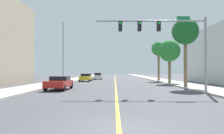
{
  "coord_description": "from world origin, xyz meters",
  "views": [
    {
      "loc": [
        -0.13,
        -6.44,
        1.8
      ],
      "look_at": [
        -0.44,
        19.81,
        2.34
      ],
      "focal_mm": 34.79,
      "sensor_mm": 36.0,
      "label": 1
    }
  ],
  "objects_px": {
    "car_red": "(60,83)",
    "car_white": "(98,76)",
    "palm_mid": "(169,51)",
    "palm_near": "(185,32)",
    "palm_far": "(159,49)",
    "traffic_signal_mast": "(168,35)",
    "car_yellow": "(86,77)",
    "street_lamp": "(63,50)"
  },
  "relations": [
    {
      "from": "street_lamp",
      "to": "car_yellow",
      "type": "distance_m",
      "value": 9.16
    },
    {
      "from": "palm_mid",
      "to": "car_red",
      "type": "bearing_deg",
      "value": -140.56
    },
    {
      "from": "palm_near",
      "to": "palm_far",
      "type": "xyz_separation_m",
      "value": [
        0.34,
        16.31,
        -0.26
      ]
    },
    {
      "from": "palm_near",
      "to": "car_white",
      "type": "xyz_separation_m",
      "value": [
        -11.6,
        24.43,
        -5.42
      ]
    },
    {
      "from": "palm_near",
      "to": "car_red",
      "type": "distance_m",
      "value": 14.67
    },
    {
      "from": "palm_mid",
      "to": "palm_near",
      "type": "bearing_deg",
      "value": -92.05
    },
    {
      "from": "traffic_signal_mast",
      "to": "palm_near",
      "type": "xyz_separation_m",
      "value": [
        3.36,
        5.94,
        1.29
      ]
    },
    {
      "from": "street_lamp",
      "to": "palm_mid",
      "type": "height_order",
      "value": "street_lamp"
    },
    {
      "from": "palm_mid",
      "to": "car_white",
      "type": "height_order",
      "value": "palm_mid"
    },
    {
      "from": "traffic_signal_mast",
      "to": "car_white",
      "type": "height_order",
      "value": "traffic_signal_mast"
    },
    {
      "from": "street_lamp",
      "to": "car_yellow",
      "type": "relative_size",
      "value": 2.11
    },
    {
      "from": "car_white",
      "to": "car_yellow",
      "type": "height_order",
      "value": "car_white"
    },
    {
      "from": "street_lamp",
      "to": "car_white",
      "type": "relative_size",
      "value": 2.08
    },
    {
      "from": "traffic_signal_mast",
      "to": "palm_far",
      "type": "relative_size",
      "value": 1.29
    },
    {
      "from": "car_yellow",
      "to": "palm_near",
      "type": "bearing_deg",
      "value": 132.37
    },
    {
      "from": "car_white",
      "to": "car_yellow",
      "type": "relative_size",
      "value": 1.02
    },
    {
      "from": "palm_far",
      "to": "car_red",
      "type": "relative_size",
      "value": 1.68
    },
    {
      "from": "palm_mid",
      "to": "car_red",
      "type": "relative_size",
      "value": 1.47
    },
    {
      "from": "palm_mid",
      "to": "palm_far",
      "type": "relative_size",
      "value": 0.87
    },
    {
      "from": "car_white",
      "to": "street_lamp",
      "type": "bearing_deg",
      "value": -104.21
    },
    {
      "from": "street_lamp",
      "to": "car_red",
      "type": "height_order",
      "value": "street_lamp"
    },
    {
      "from": "palm_near",
      "to": "car_yellow",
      "type": "height_order",
      "value": "palm_near"
    },
    {
      "from": "traffic_signal_mast",
      "to": "car_yellow",
      "type": "height_order",
      "value": "traffic_signal_mast"
    },
    {
      "from": "palm_mid",
      "to": "car_white",
      "type": "distance_m",
      "value": 20.57
    },
    {
      "from": "car_white",
      "to": "palm_far",
      "type": "bearing_deg",
      "value": -36.19
    },
    {
      "from": "traffic_signal_mast",
      "to": "street_lamp",
      "type": "relative_size",
      "value": 1.06
    },
    {
      "from": "street_lamp",
      "to": "car_red",
      "type": "distance_m",
      "value": 11.19
    },
    {
      "from": "traffic_signal_mast",
      "to": "car_red",
      "type": "xyz_separation_m",
      "value": [
        -9.91,
        2.94,
        -4.17
      ]
    },
    {
      "from": "palm_near",
      "to": "car_white",
      "type": "distance_m",
      "value": 27.59
    },
    {
      "from": "palm_far",
      "to": "palm_near",
      "type": "bearing_deg",
      "value": -91.18
    },
    {
      "from": "palm_mid",
      "to": "car_white",
      "type": "relative_size",
      "value": 1.49
    },
    {
      "from": "palm_mid",
      "to": "traffic_signal_mast",
      "type": "bearing_deg",
      "value": -104.54
    },
    {
      "from": "palm_near",
      "to": "car_red",
      "type": "height_order",
      "value": "palm_near"
    },
    {
      "from": "palm_far",
      "to": "car_red",
      "type": "xyz_separation_m",
      "value": [
        -13.61,
        -19.32,
        -5.2
      ]
    },
    {
      "from": "car_yellow",
      "to": "traffic_signal_mast",
      "type": "bearing_deg",
      "value": 116.09
    },
    {
      "from": "street_lamp",
      "to": "car_yellow",
      "type": "height_order",
      "value": "street_lamp"
    },
    {
      "from": "palm_far",
      "to": "car_red",
      "type": "height_order",
      "value": "palm_far"
    },
    {
      "from": "palm_far",
      "to": "car_red",
      "type": "distance_m",
      "value": 24.2
    },
    {
      "from": "car_red",
      "to": "palm_mid",
      "type": "bearing_deg",
      "value": -139.77
    },
    {
      "from": "street_lamp",
      "to": "car_white",
      "type": "bearing_deg",
      "value": 77.76
    },
    {
      "from": "palm_far",
      "to": "car_red",
      "type": "bearing_deg",
      "value": -125.17
    },
    {
      "from": "car_red",
      "to": "car_white",
      "type": "bearing_deg",
      "value": -92.69
    }
  ]
}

